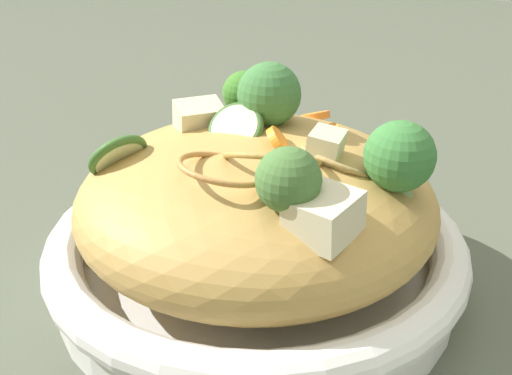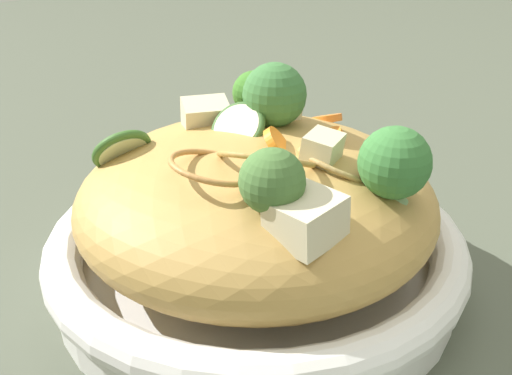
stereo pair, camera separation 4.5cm
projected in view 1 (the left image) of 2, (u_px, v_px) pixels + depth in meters
The scene contains 7 objects.
ground_plane at pixel (256, 280), 0.49m from camera, with size 3.00×3.00×0.00m, color #4B5142.
serving_bowl at pixel (256, 251), 0.47m from camera, with size 0.33×0.33×0.05m.
noodle_heap at pixel (256, 199), 0.45m from camera, with size 0.27×0.27×0.12m.
broccoli_florets at pixel (307, 127), 0.42m from camera, with size 0.21×0.15×0.07m.
carrot_coins at pixel (303, 131), 0.46m from camera, with size 0.08×0.14×0.04m.
zucchini_slices at pixel (170, 144), 0.44m from camera, with size 0.10×0.11×0.05m.
chicken_chunks at pixel (275, 147), 0.42m from camera, with size 0.20×0.13×0.05m.
Camera 1 is at (-0.27, 0.30, 0.28)m, focal length 41.67 mm.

